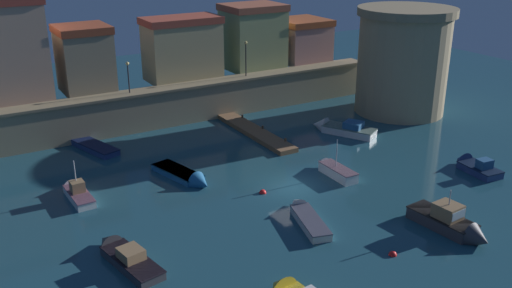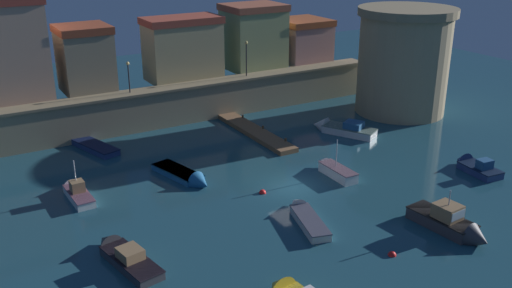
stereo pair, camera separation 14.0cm
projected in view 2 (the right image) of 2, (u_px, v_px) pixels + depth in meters
ground_plane at (290, 187)px, 43.45m from camera, size 104.77×104.77×0.00m
quay_wall at (189, 102)px, 57.65m from camera, size 43.56×2.33×3.82m
old_town_backdrop at (147, 46)px, 57.24m from camera, size 39.70×5.81×9.42m
fortress_tower at (403, 61)px, 59.15m from camera, size 10.03×10.03×10.96m
pier_dock at (255, 132)px, 54.36m from camera, size 1.88×11.92×0.70m
quay_lamp_0 at (128, 72)px, 53.38m from camera, size 0.32×0.32×2.97m
quay_lamp_1 at (246, 53)px, 59.24m from camera, size 0.32×0.32×3.67m
moored_boat_0 at (474, 166)px, 46.23m from camera, size 2.17×4.40×1.88m
moored_boat_1 at (123, 254)px, 33.84m from camera, size 2.68×6.35×1.67m
moored_boat_2 at (340, 128)px, 54.66m from camera, size 4.58×6.42×1.87m
moored_boat_3 at (187, 177)px, 44.52m from camera, size 3.11×6.39×1.61m
moored_boat_4 at (76, 191)px, 41.78m from camera, size 1.45×4.94×3.27m
moored_boat_5 at (334, 169)px, 45.44m from camera, size 1.32×4.60×3.24m
moored_boat_6 at (86, 143)px, 51.45m from camera, size 3.57×7.26×1.52m
moored_boat_7 at (452, 224)px, 36.79m from camera, size 2.22×5.88×3.26m
moored_boat_9 at (305, 216)px, 38.48m from camera, size 2.80×5.88×1.27m
mooring_buoy_0 at (392, 255)px, 34.42m from camera, size 0.51×0.51×0.51m
mooring_buoy_1 at (263, 193)px, 42.45m from camera, size 0.53×0.53×0.53m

